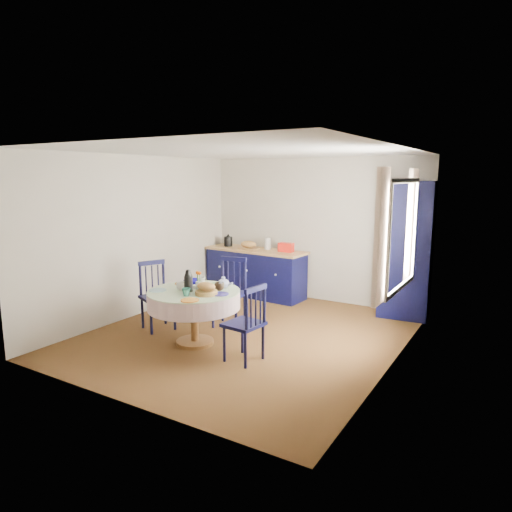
{
  "coord_description": "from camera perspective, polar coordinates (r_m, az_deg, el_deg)",
  "views": [
    {
      "loc": [
        3.23,
        -5.13,
        2.18
      ],
      "look_at": [
        0.03,
        0.2,
        1.09
      ],
      "focal_mm": 32.0,
      "sensor_mm": 36.0,
      "label": 1
    }
  ],
  "objects": [
    {
      "name": "floor",
      "position": [
        6.45,
        -1.18,
        -9.8
      ],
      "size": [
        4.5,
        4.5,
        0.0
      ],
      "primitive_type": "plane",
      "color": "black",
      "rests_on": "ground"
    },
    {
      "name": "ceiling",
      "position": [
        6.08,
        -1.26,
        12.97
      ],
      "size": [
        4.5,
        4.5,
        0.0
      ],
      "primitive_type": "plane",
      "rotation": [
        3.14,
        0.0,
        0.0
      ],
      "color": "white",
      "rests_on": "wall_back"
    },
    {
      "name": "wall_back",
      "position": [
        8.12,
        7.29,
        3.3
      ],
      "size": [
        4.0,
        0.02,
        2.5
      ],
      "primitive_type": "cube",
      "color": "beige",
      "rests_on": "floor"
    },
    {
      "name": "wall_left",
      "position": [
        7.39,
        -14.47,
        2.41
      ],
      "size": [
        0.02,
        4.5,
        2.5
      ],
      "primitive_type": "cube",
      "color": "beige",
      "rests_on": "floor"
    },
    {
      "name": "wall_right",
      "position": [
        5.36,
        17.18,
        -0.49
      ],
      "size": [
        0.02,
        4.5,
        2.5
      ],
      "primitive_type": "cube",
      "color": "beige",
      "rests_on": "floor"
    },
    {
      "name": "window",
      "position": [
        5.62,
        17.61,
        2.78
      ],
      "size": [
        0.1,
        1.74,
        1.45
      ],
      "color": "white",
      "rests_on": "wall_right"
    },
    {
      "name": "kitchen_counter",
      "position": [
        8.39,
        -0.07,
        -1.95
      ],
      "size": [
        1.97,
        0.73,
        1.1
      ],
      "rotation": [
        0.0,
        0.0,
        -0.06
      ],
      "color": "black",
      "rests_on": "floor"
    },
    {
      "name": "pantry_cabinet",
      "position": [
        7.39,
        18.31,
        0.7
      ],
      "size": [
        0.78,
        0.59,
        2.11
      ],
      "rotation": [
        0.0,
        0.0,
        0.08
      ],
      "color": "black",
      "rests_on": "floor"
    },
    {
      "name": "dining_table",
      "position": [
        5.98,
        -7.67,
        -5.43
      ],
      "size": [
        1.19,
        1.19,
        1.0
      ],
      "color": "brown",
      "rests_on": "floor"
    },
    {
      "name": "chair_left",
      "position": [
        6.73,
        -12.32,
        -4.79
      ],
      "size": [
        0.56,
        0.57,
        0.98
      ],
      "rotation": [
        0.0,
        0.0,
        1.15
      ],
      "color": "black",
      "rests_on": "floor"
    },
    {
      "name": "chair_far",
      "position": [
        6.73,
        -3.27,
        -4.46
      ],
      "size": [
        0.52,
        0.5,
        1.0
      ],
      "rotation": [
        0.0,
        0.0,
        0.19
      ],
      "color": "black",
      "rests_on": "floor"
    },
    {
      "name": "chair_right",
      "position": [
        5.43,
        -1.21,
        -8.35
      ],
      "size": [
        0.44,
        0.46,
        0.94
      ],
      "rotation": [
        0.0,
        0.0,
        -1.68
      ],
      "color": "black",
      "rests_on": "floor"
    },
    {
      "name": "mug_a",
      "position": [
        5.99,
        -9.27,
        -3.76
      ],
      "size": [
        0.14,
        0.14,
        0.11
      ],
      "primitive_type": "imported",
      "color": "silver",
      "rests_on": "dining_table"
    },
    {
      "name": "mug_b",
      "position": [
        5.7,
        -8.72,
        -4.48
      ],
      "size": [
        0.11,
        0.11,
        0.1
      ],
      "primitive_type": "imported",
      "color": "#256556",
      "rests_on": "dining_table"
    },
    {
      "name": "mug_c",
      "position": [
        5.93,
        -4.6,
        -3.82
      ],
      "size": [
        0.13,
        0.13,
        0.1
      ],
      "primitive_type": "imported",
      "color": "black",
      "rests_on": "dining_table"
    },
    {
      "name": "mug_d",
      "position": [
        6.27,
        -6.88,
        -3.1
      ],
      "size": [
        0.11,
        0.11,
        0.1
      ],
      "primitive_type": "imported",
      "color": "silver",
      "rests_on": "dining_table"
    },
    {
      "name": "cobalt_bowl",
      "position": [
        6.33,
        -7.86,
        -3.2
      ],
      "size": [
        0.23,
        0.23,
        0.06
      ],
      "primitive_type": "imported",
      "color": "#0C0769",
      "rests_on": "dining_table"
    }
  ]
}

